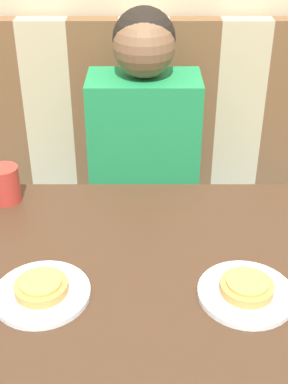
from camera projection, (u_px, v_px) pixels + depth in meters
name	position (u px, v px, depth m)	size (l,w,h in m)	color
booth_seat	(144.00, 267.00, 1.96)	(1.17, 0.53, 0.45)	navy
booth_backrest	(145.00, 107.00, 1.88)	(1.17, 0.07, 0.61)	brown
dining_table	(143.00, 312.00, 1.16)	(0.93, 0.74, 0.76)	#422B1C
person	(144.00, 125.00, 1.67)	(0.34, 0.21, 0.70)	#1E8447
plate_left	(42.00, 293.00, 1.05)	(0.19, 0.19, 0.01)	white
plate_right	(245.00, 294.00, 1.05)	(0.19, 0.19, 0.01)	white
pizza_left	(41.00, 286.00, 1.04)	(0.11, 0.11, 0.03)	#C68E47
pizza_right	(246.00, 287.00, 1.04)	(0.11, 0.11, 0.03)	#C68E47
drinking_cup	(5.00, 184.00, 1.33)	(0.07, 0.07, 0.09)	#B23328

